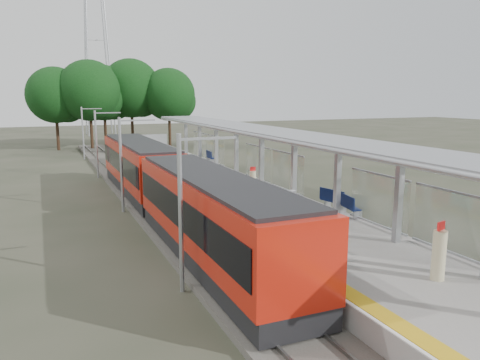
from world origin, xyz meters
name	(u,v)px	position (x,y,z in m)	size (l,w,h in m)	color
trackbed	(151,203)	(-4.50, 20.00, 0.12)	(3.00, 70.00, 0.24)	#59544C
platform	(220,191)	(0.00, 20.00, 0.50)	(6.00, 50.00, 1.00)	gray
tactile_strip	(181,186)	(-2.55, 20.00, 1.01)	(0.60, 50.00, 0.02)	gold
end_fence	(141,140)	(0.00, 44.95, 1.60)	(6.00, 0.10, 1.20)	#9EA0A5
train	(167,184)	(-4.50, 15.85, 2.05)	(2.74, 27.60, 3.62)	black
canopy	(269,138)	(1.61, 16.19, 4.20)	(3.27, 38.00, 3.66)	#9EA0A5
pylon	(95,16)	(-1.00, 73.00, 19.00)	(8.00, 4.00, 38.00)	#9EA0A5
tree_cluster	(111,92)	(-1.83, 52.95, 6.96)	(20.29, 10.27, 11.18)	#382316
catenary_masts	(123,162)	(-6.22, 19.00, 2.91)	(2.08, 48.16, 5.40)	#9EA0A5
bench_near	(348,205)	(2.61, 9.92, 1.55)	(0.74, 1.58, 1.04)	#0D1843
bench_mid	(334,199)	(2.61, 11.12, 1.57)	(0.82, 1.64, 1.08)	#0D1843
bench_far	(210,157)	(2.55, 28.95, 1.54)	(0.55, 1.52, 1.02)	#0D1843
info_pillar_near	(439,255)	(0.56, 2.55, 1.80)	(0.42, 0.42, 1.85)	beige
info_pillar_far	(253,183)	(0.53, 16.07, 1.70)	(0.36, 0.36, 1.62)	beige
litter_bin	(291,199)	(1.04, 12.55, 1.43)	(0.43, 0.43, 0.87)	#9EA0A5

